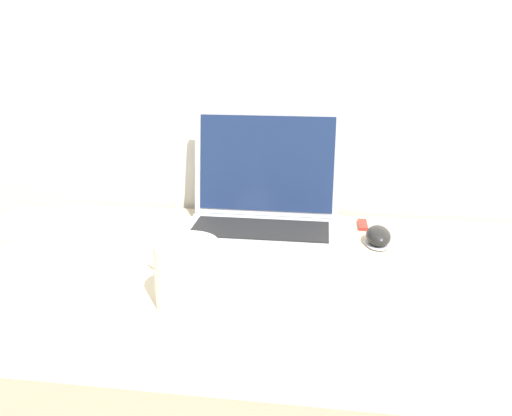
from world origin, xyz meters
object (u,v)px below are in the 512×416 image
at_px(drink_cup, 187,273).
at_px(external_keyboard, 83,226).
at_px(laptop, 262,207).
at_px(computer_mouse, 378,237).
at_px(usb_stick, 363,225).

height_order(drink_cup, external_keyboard, drink_cup).
distance_m(laptop, computer_mouse, 0.25).
height_order(laptop, drink_cup, laptop).
bearing_deg(computer_mouse, drink_cup, -137.54).
xyz_separation_m(laptop, computer_mouse, (0.24, -0.03, -0.04)).
distance_m(computer_mouse, external_keyboard, 0.64).
height_order(laptop, computer_mouse, laptop).
relative_size(laptop, drink_cup, 1.43).
bearing_deg(external_keyboard, usb_stick, 9.82).
xyz_separation_m(laptop, external_keyboard, (-0.39, -0.04, -0.05)).
relative_size(computer_mouse, external_keyboard, 0.22).
xyz_separation_m(drink_cup, usb_stick, (0.30, 0.39, -0.05)).
bearing_deg(usb_stick, drink_cup, -127.07).
bearing_deg(drink_cup, laptop, 76.69).
relative_size(laptop, computer_mouse, 3.82).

